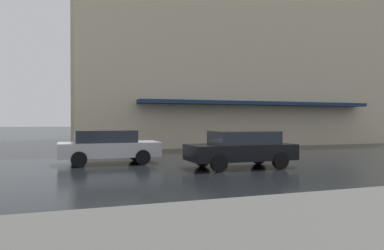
% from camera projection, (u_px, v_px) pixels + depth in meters
% --- Properties ---
extents(haussmann_block_corner, '(17.62, 24.33, 24.32)m').
position_uv_depth(haussmann_block_corner, '(213.00, 10.00, 33.19)').
color(haussmann_block_corner, beige).
rests_on(haussmann_block_corner, ground_plane).
extents(car_silver, '(1.85, 4.10, 1.41)m').
position_uv_depth(car_silver, '(108.00, 146.00, 15.34)').
color(car_silver, '#B7B7BC').
rests_on(car_silver, ground_plane).
extents(car_black, '(1.85, 4.10, 1.41)m').
position_uv_depth(car_black, '(241.00, 148.00, 14.05)').
color(car_black, black).
rests_on(car_black, ground_plane).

